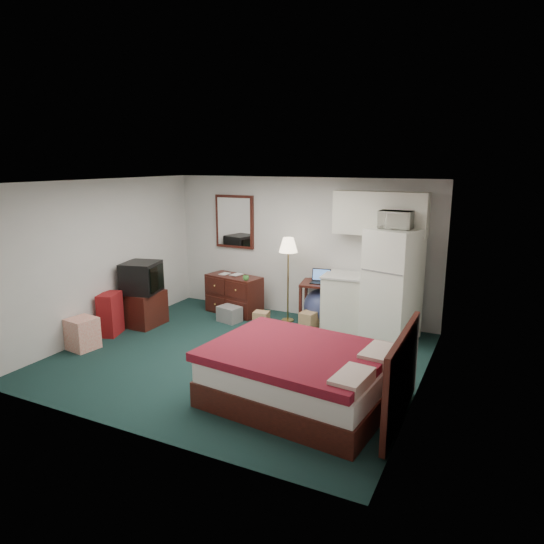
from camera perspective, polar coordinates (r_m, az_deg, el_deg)
The scene contains 25 objects.
floor at distance 7.15m, azimuth -3.82°, elevation -9.92°, with size 5.00×4.50×0.01m, color black.
ceiling at distance 6.59m, azimuth -4.15°, elevation 10.54°, with size 5.00×4.50×0.01m, color beige.
walls at distance 6.76m, azimuth -3.98°, elevation -0.11°, with size 5.01×4.51×2.50m.
mirror at distance 9.25m, azimuth -4.42°, elevation 5.93°, with size 0.80×0.06×1.00m, color white, non-canonical shape.
upper_cabinets at distance 8.03m, azimuth 12.62°, elevation 6.75°, with size 1.50×0.35×0.70m, color white, non-canonical shape.
headboard at distance 5.40m, azimuth 15.01°, elevation -11.82°, with size 0.06×1.56×1.00m, color black, non-canonical shape.
dresser at distance 9.02m, azimuth -4.48°, elevation -2.64°, with size 1.04×0.47×0.71m, color black, non-canonical shape.
floor_lamp at distance 8.46m, azimuth 1.90°, elevation -0.94°, with size 0.32×0.32×1.49m, color #B59347, non-canonical shape.
desk at distance 8.49m, azimuth 5.42°, elevation -3.60°, with size 0.58×0.58×0.73m, color black, non-canonical shape.
exercise_ball at distance 8.51m, azimuth 5.77°, elevation -4.00°, with size 0.61×0.61×0.61m, color navy.
kitchen_counter at distance 8.26m, azimuth 9.02°, elevation -3.58°, with size 0.82×0.62×0.90m, color white, non-canonical shape.
fridge at distance 7.84m, azimuth 13.96°, elevation -1.42°, with size 0.72×0.72×1.76m, color white, non-canonical shape.
bed at distance 5.79m, azimuth 3.27°, elevation -12.11°, with size 2.01×1.57×0.64m, color #4A0F21, non-canonical shape.
tv_stand at distance 8.67m, azimuth -14.92°, elevation -4.14°, with size 0.59×0.64×0.59m, color black, non-canonical shape.
suitcase at distance 8.32m, azimuth -18.49°, elevation -4.71°, with size 0.27×0.43×0.69m, color maroon, non-canonical shape.
retail_box at distance 7.87m, azimuth -21.40°, elevation -6.77°, with size 0.38×0.38×0.48m, color #EFDDC9, non-canonical shape.
file_bin at distance 8.62m, azimuth -5.02°, elevation -4.94°, with size 0.39×0.29×0.27m, color gray, non-canonical shape.
cardboard_box_a at distance 8.47m, azimuth -1.26°, elevation -5.40°, with size 0.26×0.22×0.22m, color tan, non-canonical shape.
cardboard_box_b at distance 8.26m, azimuth 4.33°, elevation -5.67°, with size 0.24×0.29×0.29m, color tan, non-canonical shape.
laptop at distance 8.30m, azimuth 5.69°, elevation -0.57°, with size 0.33×0.26×0.22m, color black, non-canonical shape.
crt_tv at distance 8.49m, azimuth -15.12°, elevation -0.62°, with size 0.57×0.61×0.52m, color black, non-canonical shape.
microwave at distance 7.67m, azimuth 14.38°, elevation 6.21°, with size 0.49×0.27×0.34m, color white.
book_a at distance 9.09m, azimuth -5.97°, elevation 0.40°, with size 0.15×0.02×0.20m, color tan.
book_b at distance 8.99m, azimuth -4.63°, elevation 0.38°, with size 0.17×0.02×0.23m, color tan.
mug at distance 8.56m, azimuth -3.09°, elevation -0.64°, with size 0.11×0.09×0.11m, color #45933E.
Camera 1 is at (3.30, -5.70, 2.77)m, focal length 32.00 mm.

